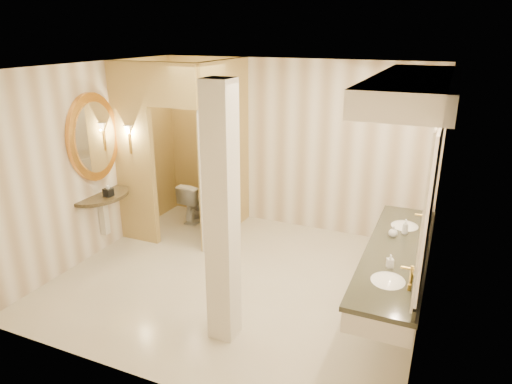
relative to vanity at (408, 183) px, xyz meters
The scene contains 16 objects.
floor 2.57m from the vanity, behind, with size 4.50×4.50×0.00m, color beige.
ceiling 2.25m from the vanity, behind, with size 4.50×4.50×0.00m, color white.
wall_back 2.91m from the vanity, 133.04° to the left, with size 4.50×0.02×2.70m, color white.
wall_front 2.74m from the vanity, 136.47° to the right, with size 4.50×0.02×2.70m, color white.
wall_left 4.24m from the vanity, behind, with size 0.02×4.00×2.70m, color white.
wall_right 0.41m from the vanity, 23.85° to the left, with size 0.02×4.00×2.70m, color white.
toilet_closet 3.30m from the vanity, 160.69° to the left, with size 1.50×1.55×2.70m.
wall_sconce 3.94m from the vanity, behind, with size 0.14×0.14×0.42m.
vanity is the anchor object (origin of this frame).
console_shelf 4.20m from the vanity, behind, with size 0.94×0.94×1.92m.
pillar 1.91m from the vanity, 149.33° to the right, with size 0.27×0.27×2.70m, color beige.
tissue_box 4.06m from the vanity, behind, with size 0.11×0.11×0.11m, color black.
toilet 4.07m from the vanity, 154.71° to the left, with size 0.38×0.67×0.68m, color white.
soap_bottle_a 0.81m from the vanity, 97.04° to the right, with size 0.06×0.06×0.14m, color beige.
soap_bottle_b 0.77m from the vanity, 110.84° to the left, with size 0.10×0.10×0.13m, color silver.
soap_bottle_c 0.80m from the vanity, 90.42° to the left, with size 0.07×0.07×0.18m, color #C6B28C.
Camera 1 is at (2.30, -4.76, 3.10)m, focal length 32.00 mm.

